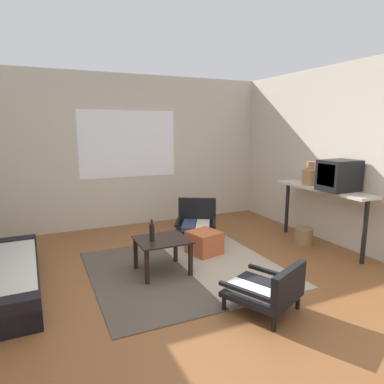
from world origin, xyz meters
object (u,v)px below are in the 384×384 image
Objects in this scene: clay_vase at (310,176)px; glass_bottle at (152,232)px; armchair_by_window at (196,221)px; ottoman_orange at (204,243)px; console_shelf at (322,195)px; wicker_basket at (304,236)px; coffee_table at (162,245)px; armchair_striped_foreground at (268,289)px; crt_television at (339,175)px.

clay_vase reaches higher than glass_bottle.
armchair_by_window is 0.76m from ottoman_orange.
wicker_basket is (-0.18, 0.15, -0.66)m from console_shelf.
clay_vase is (0.00, 0.28, 0.25)m from console_shelf.
armchair_by_window is 0.52× the size of console_shelf.
glass_bottle is (-0.13, 0.00, 0.19)m from coffee_table.
clay_vase is at bearing 37.58° from wicker_basket.
armchair_striped_foreground is at bearing -60.37° from glass_bottle.
crt_television is (2.50, -0.35, 0.77)m from coffee_table.
console_shelf is 2.64m from glass_bottle.
coffee_table is 2.64m from crt_television.
console_shelf reaches higher than glass_bottle.
coffee_table is 0.86m from ottoman_orange.
coffee_table is 2.54m from console_shelf.
clay_vase is 1.30× the size of wicker_basket.
ottoman_orange is at bearing 169.85° from wicker_basket.
armchair_striped_foreground reaches higher than wicker_basket.
clay_vase reaches higher than coffee_table.
wicker_basket is (2.46, 0.07, -0.41)m from glass_bottle.
ottoman_orange is (-0.22, -0.72, -0.11)m from armchair_by_window.
armchair_striped_foreground is (0.62, -1.31, -0.11)m from coffee_table.
coffee_table is 1.25× the size of crt_television.
armchair_by_window is 1.56m from glass_bottle.
armchair_by_window is 3.25× the size of glass_bottle.
armchair_by_window is at bearing 143.45° from wicker_basket.
coffee_table is 0.38× the size of console_shelf.
wicker_basket is at bearing -10.15° from ottoman_orange.
crt_television reaches higher than ottoman_orange.
clay_vase reaches higher than wicker_basket.
clay_vase is 2.69m from glass_bottle.
armchair_by_window is at bearing 44.30° from glass_bottle.
coffee_table is 1.45m from armchair_striped_foreground.
armchair_by_window is at bearing 73.21° from ottoman_orange.
coffee_table is 0.77× the size of armchair_striped_foreground.
console_shelf is 0.38m from clay_vase.
crt_television reaches higher than glass_bottle.
glass_bottle reaches higher than wicker_basket.
glass_bottle is (-0.74, 1.31, 0.30)m from armchair_striped_foreground.
ottoman_orange is (0.14, 1.66, -0.07)m from armchair_striped_foreground.
crt_television reaches higher than coffee_table.
armchair_striped_foreground is at bearing -141.23° from clay_vase.
coffee_table is at bearing -132.13° from armchair_by_window.
console_shelf is 4.57× the size of clay_vase.
ottoman_orange is 1.60m from wicker_basket.
crt_television is 1.38× the size of clay_vase.
glass_bottle is (-1.10, -1.07, 0.27)m from armchair_by_window.
clay_vase is (1.53, -0.87, 0.77)m from armchair_by_window.
wicker_basket is (2.33, 0.07, -0.22)m from coffee_table.
clay_vase is at bearing 89.67° from crt_television.
glass_bottle is at bearing 178.45° from coffee_table.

